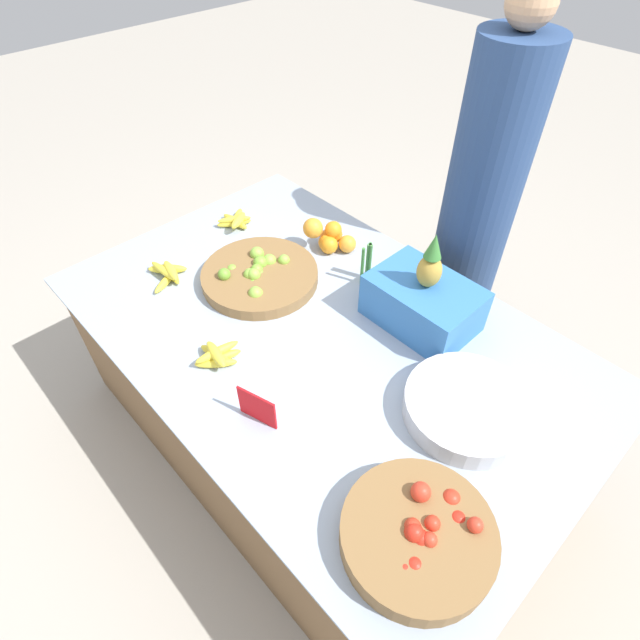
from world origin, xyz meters
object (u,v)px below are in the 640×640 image
(metal_bowl, at_px, (466,407))
(produce_crate, at_px, (423,301))
(lime_bowl, at_px, (260,275))
(price_sign, at_px, (257,408))
(vendor_person, at_px, (476,215))
(tomato_basket, at_px, (419,535))

(metal_bowl, distance_m, produce_crate, 0.40)
(lime_bowl, xyz_separation_m, produce_crate, (0.55, 0.27, 0.07))
(metal_bowl, height_order, price_sign, price_sign)
(metal_bowl, distance_m, price_sign, 0.60)
(vendor_person, bearing_deg, tomato_basket, -61.02)
(lime_bowl, height_order, vendor_person, vendor_person)
(produce_crate, bearing_deg, vendor_person, 106.98)
(tomato_basket, bearing_deg, metal_bowl, 109.33)
(produce_crate, bearing_deg, lime_bowl, -153.96)
(tomato_basket, bearing_deg, vendor_person, 118.98)
(lime_bowl, relative_size, price_sign, 3.55)
(lime_bowl, height_order, price_sign, price_sign)
(price_sign, xyz_separation_m, produce_crate, (0.07, 0.66, 0.04))
(lime_bowl, bearing_deg, produce_crate, 26.04)
(metal_bowl, distance_m, vendor_person, 0.93)
(price_sign, bearing_deg, lime_bowl, 124.82)
(tomato_basket, height_order, metal_bowl, tomato_basket)
(tomato_basket, relative_size, vendor_person, 0.24)
(vendor_person, bearing_deg, metal_bowl, -56.72)
(metal_bowl, bearing_deg, vendor_person, 123.28)
(lime_bowl, bearing_deg, tomato_basket, -17.90)
(produce_crate, distance_m, vendor_person, 0.59)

